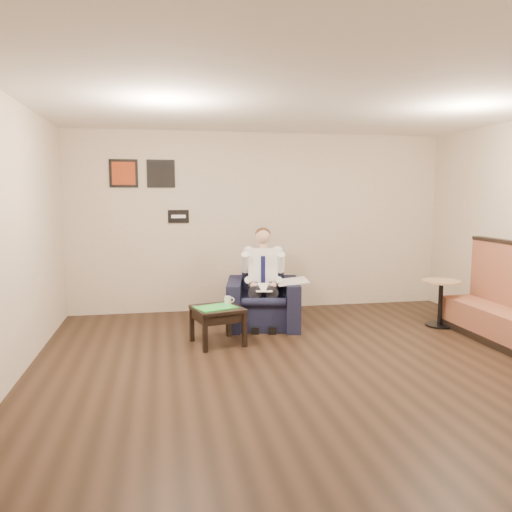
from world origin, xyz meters
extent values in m
plane|color=black|center=(0.00, 0.00, 0.00)|extent=(6.00, 6.00, 0.00)
cube|color=beige|center=(0.00, 3.00, 1.40)|extent=(6.00, 0.02, 2.80)
cube|color=white|center=(0.00, 0.00, 2.80)|extent=(6.00, 6.00, 0.02)
cube|color=black|center=(-1.30, 2.98, 1.50)|extent=(0.32, 0.02, 0.20)
cube|color=#9B3413|center=(-2.10, 2.98, 2.15)|extent=(0.42, 0.03, 0.42)
cube|color=black|center=(-1.55, 2.98, 2.15)|extent=(0.42, 0.03, 0.42)
cube|color=black|center=(-0.18, 1.91, 0.48)|extent=(1.15, 1.15, 0.95)
cube|color=white|center=(-0.22, 1.69, 0.59)|extent=(0.25, 0.33, 0.01)
cube|color=silver|center=(0.19, 1.74, 0.65)|extent=(0.48, 0.57, 0.01)
cube|color=black|center=(-0.91, 1.16, 0.23)|extent=(0.69, 0.69, 0.46)
cube|color=green|center=(-0.93, 1.13, 0.47)|extent=(0.55, 0.48, 0.01)
cylinder|color=white|center=(-0.76, 1.33, 0.51)|extent=(0.10, 0.10, 0.10)
cube|color=black|center=(-0.90, 1.33, 0.47)|extent=(0.15, 0.08, 0.01)
cylinder|color=tan|center=(2.25, 1.42, 0.33)|extent=(0.67, 0.67, 0.65)
camera|label=1|loc=(-1.56, -4.81, 1.84)|focal=35.00mm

